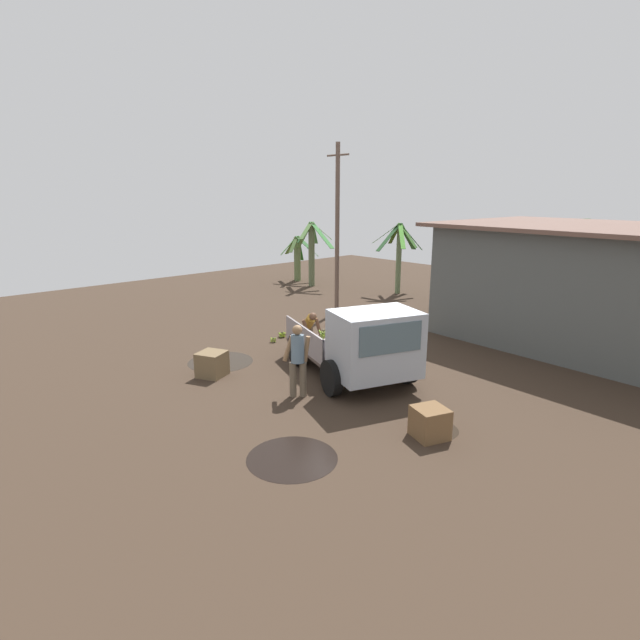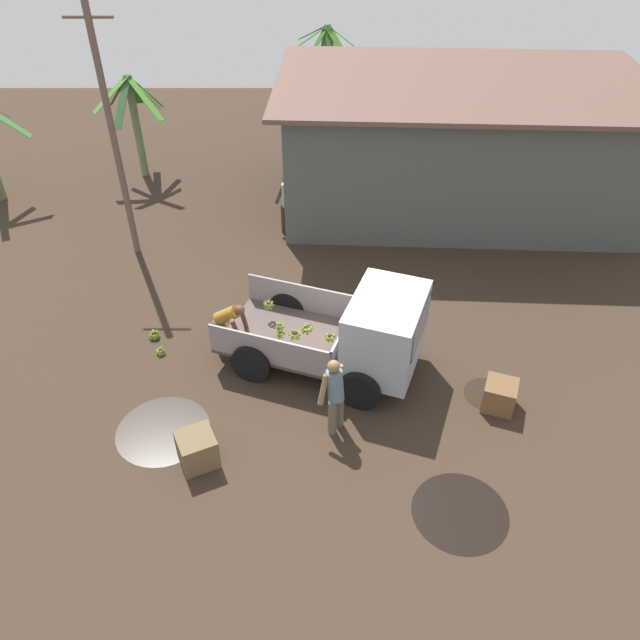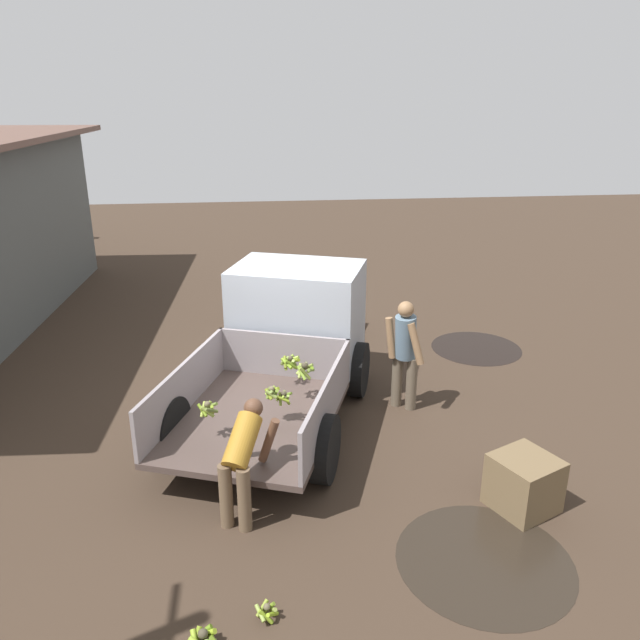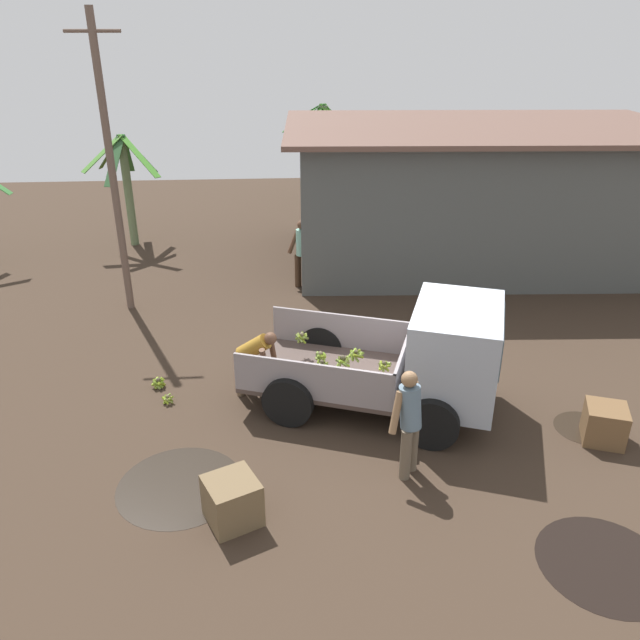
{
  "view_description": "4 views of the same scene",
  "coord_description": "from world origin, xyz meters",
  "views": [
    {
      "loc": [
        7.76,
        -8.74,
        4.58
      ],
      "look_at": [
        -1.07,
        -0.65,
        1.49
      ],
      "focal_mm": 28.0,
      "sensor_mm": 36.0,
      "label": 1
    },
    {
      "loc": [
        -0.77,
        -9.93,
        9.0
      ],
      "look_at": [
        -0.77,
        0.07,
        1.1
      ],
      "focal_mm": 35.0,
      "sensor_mm": 36.0,
      "label": 2
    },
    {
      "loc": [
        -8.57,
        0.27,
        4.46
      ],
      "look_at": [
        0.11,
        -0.7,
        1.22
      ],
      "focal_mm": 35.0,
      "sensor_mm": 36.0,
      "label": 3
    },
    {
      "loc": [
        -2.27,
        -9.07,
        5.9
      ],
      "look_at": [
        -1.56,
        0.83,
        1.24
      ],
      "focal_mm": 35.0,
      "sensor_mm": 36.0,
      "label": 4
    }
  ],
  "objects": [
    {
      "name": "wooden_crate_1",
      "position": [
        2.74,
        -1.3,
        0.3
      ],
      "size": [
        0.78,
        0.78,
        0.6
      ],
      "primitive_type": "cube",
      "rotation": [
        0.0,
        0.0,
        2.79
      ],
      "color": "brown",
      "rests_on": "ground"
    },
    {
      "name": "person_worker_loading",
      "position": [
        -2.75,
        0.46,
        0.76
      ],
      "size": [
        0.78,
        0.72,
        1.27
      ],
      "rotation": [
        0.0,
        0.0,
        -0.42
      ],
      "color": "brown",
      "rests_on": "ground"
    },
    {
      "name": "mud_patch_1",
      "position": [
        1.58,
        -3.75,
        0.0
      ],
      "size": [
        1.63,
        1.63,
        0.01
      ],
      "primitive_type": "cylinder",
      "color": "black",
      "rests_on": "ground"
    },
    {
      "name": "wooden_crate_0",
      "position": [
        -2.96,
        -2.66,
        0.32
      ],
      "size": [
        0.86,
        0.86,
        0.63
      ],
      "primitive_type": "cube",
      "rotation": [
        0.0,
        0.0,
        0.44
      ],
      "color": "brown",
      "rests_on": "ground"
    },
    {
      "name": "mud_patch_0",
      "position": [
        2.63,
        -0.97,
        0.0
      ],
      "size": [
        0.96,
        0.96,
        0.01
      ],
      "primitive_type": "cylinder",
      "color": "black",
      "rests_on": "ground"
    },
    {
      "name": "ground",
      "position": [
        0.0,
        0.0,
        0.0
      ],
      "size": [
        36.0,
        36.0,
        0.0
      ],
      "primitive_type": "plane",
      "color": "#392B20"
    },
    {
      "name": "banana_bunch_on_ground_1",
      "position": [
        -4.24,
        0.26,
        0.09
      ],
      "size": [
        0.22,
        0.22,
        0.17
      ],
      "color": "brown",
      "rests_on": "ground"
    },
    {
      "name": "banana_bunch_on_ground_0",
      "position": [
        -4.49,
        0.81,
        0.1
      ],
      "size": [
        0.26,
        0.26,
        0.19
      ],
      "color": "#443D2C",
      "rests_on": "ground"
    },
    {
      "name": "person_bystander_near_shed",
      "position": [
        -1.66,
        5.53,
        0.94
      ],
      "size": [
        0.71,
        0.33,
        1.7
      ],
      "rotation": [
        0.0,
        0.0,
        1.6
      ],
      "color": "#442F1F",
      "rests_on": "ground"
    },
    {
      "name": "mud_patch_2",
      "position": [
        -3.76,
        -1.93,
        0.0
      ],
      "size": [
        1.78,
        1.78,
        0.01
      ],
      "primitive_type": "cylinder",
      "color": "black",
      "rests_on": "ground"
    },
    {
      "name": "utility_pole",
      "position": [
        -5.72,
        4.48,
        3.23
      ],
      "size": [
        1.09,
        0.16,
        6.3
      ],
      "color": "brown",
      "rests_on": "ground"
    },
    {
      "name": "person_foreground_visitor",
      "position": [
        -0.5,
        -1.86,
        0.93
      ],
      "size": [
        0.58,
        0.55,
        1.68
      ],
      "rotation": [
        0.0,
        0.0,
        2.5
      ],
      "color": "brown",
      "rests_on": "ground"
    },
    {
      "name": "cargo_truck",
      "position": [
        0.14,
        -0.26,
        1.02
      ],
      "size": [
        4.52,
        3.21,
        1.95
      ],
      "rotation": [
        0.0,
        0.0,
        -0.34
      ],
      "color": "#493A35",
      "rests_on": "ground"
    },
    {
      "name": "banana_palm_4",
      "position": [
        -6.53,
        9.21,
        1.81
      ],
      "size": [
        2.27,
        2.56,
        3.21
      ],
      "color": "#697D54",
      "rests_on": "ground"
    },
    {
      "name": "banana_palm_2",
      "position": [
        -0.5,
        14.26,
        1.87
      ],
      "size": [
        2.9,
        2.42,
        3.45
      ],
      "color": "#5D764E",
      "rests_on": "ground"
    },
    {
      "name": "warehouse_shed",
      "position": [
        3.74,
        7.37,
        2.61
      ],
      "size": [
        10.75,
        6.92,
        3.62
      ],
      "rotation": [
        0.0,
        0.0,
        -0.05
      ],
      "color": "#4F5350",
      "rests_on": "ground"
    }
  ]
}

